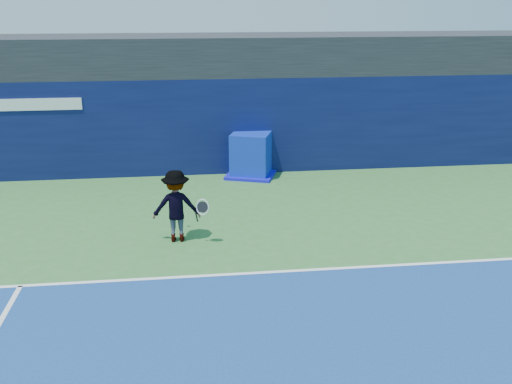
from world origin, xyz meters
TOP-DOWN VIEW (x-y plane):
  - ground at (0.00, 0.00)m, footprint 80.00×80.00m
  - baseline at (0.00, 3.00)m, footprint 24.00×0.10m
  - stadium_band at (0.00, 11.50)m, footprint 36.00×3.00m
  - back_wall_assembly at (-0.00, 10.50)m, footprint 36.00×1.03m
  - equipment_cart at (0.30, 9.77)m, footprint 1.82×1.82m
  - tennis_player at (-1.97, 4.90)m, footprint 1.30×0.72m
  - tennis_ball at (-2.14, 5.45)m, footprint 0.07×0.07m

SIDE VIEW (x-z plane):
  - ground at x=0.00m, z-range 0.00..0.00m
  - baseline at x=0.00m, z-range 0.01..0.01m
  - equipment_cart at x=0.30m, z-range -0.06..1.31m
  - tennis_player at x=-1.97m, z-range 0.00..1.68m
  - tennis_ball at x=-2.14m, z-range 1.23..1.30m
  - back_wall_assembly at x=0.00m, z-range 0.00..3.00m
  - stadium_band at x=0.00m, z-range 3.00..4.20m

